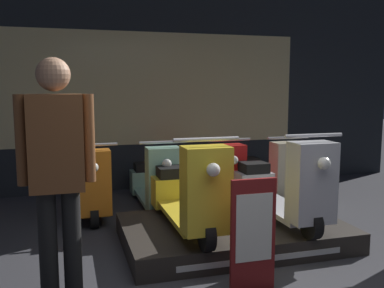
# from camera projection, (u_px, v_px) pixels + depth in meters

# --- Properties ---
(shop_wall_back) EXTENTS (8.66, 0.09, 3.20)m
(shop_wall_back) POSITION_uv_depth(u_px,v_px,m) (149.00, 86.00, 6.55)
(shop_wall_back) COLOR #23282D
(shop_wall_back) RESTS_ON ground_plane
(display_platform) EXTENTS (2.21, 1.38, 0.21)m
(display_platform) POSITION_uv_depth(u_px,v_px,m) (233.00, 232.00, 4.36)
(display_platform) COLOR #2D2823
(display_platform) RESTS_ON ground_plane
(scooter_display_left) EXTENTS (0.56, 1.63, 0.96)m
(scooter_display_left) POSITION_uv_depth(u_px,v_px,m) (189.00, 194.00, 4.06)
(scooter_display_left) COLOR black
(scooter_display_left) RESTS_ON display_platform
(scooter_display_right) EXTENTS (0.56, 1.63, 0.96)m
(scooter_display_right) POSITION_uv_depth(u_px,v_px,m) (283.00, 188.00, 4.34)
(scooter_display_right) COLOR black
(scooter_display_right) RESTS_ON display_platform
(scooter_backrow_0) EXTENTS (0.56, 1.63, 0.96)m
(scooter_backrow_0) POSITION_uv_depth(u_px,v_px,m) (91.00, 187.00, 5.28)
(scooter_backrow_0) COLOR black
(scooter_backrow_0) RESTS_ON ground_plane
(scooter_backrow_1) EXTENTS (0.56, 1.63, 0.96)m
(scooter_backrow_1) POSITION_uv_depth(u_px,v_px,m) (155.00, 183.00, 5.51)
(scooter_backrow_1) COLOR black
(scooter_backrow_1) RESTS_ON ground_plane
(scooter_backrow_2) EXTENTS (0.56, 1.63, 0.96)m
(scooter_backrow_2) POSITION_uv_depth(u_px,v_px,m) (214.00, 179.00, 5.73)
(scooter_backrow_2) COLOR black
(scooter_backrow_2) RESTS_ON ground_plane
(scooter_backrow_3) EXTENTS (0.56, 1.63, 0.96)m
(scooter_backrow_3) POSITION_uv_depth(u_px,v_px,m) (268.00, 175.00, 5.96)
(scooter_backrow_3) COLOR black
(scooter_backrow_3) RESTS_ON ground_plane
(person_left_browsing) EXTENTS (0.53, 0.23, 1.78)m
(person_left_browsing) POSITION_uv_depth(u_px,v_px,m) (57.00, 166.00, 2.98)
(person_left_browsing) COLOR black
(person_left_browsing) RESTS_ON ground_plane
(price_sign_board) EXTENTS (0.36, 0.04, 0.89)m
(price_sign_board) POSITION_uv_depth(u_px,v_px,m) (253.00, 235.00, 3.29)
(price_sign_board) COLOR maroon
(price_sign_board) RESTS_ON ground_plane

